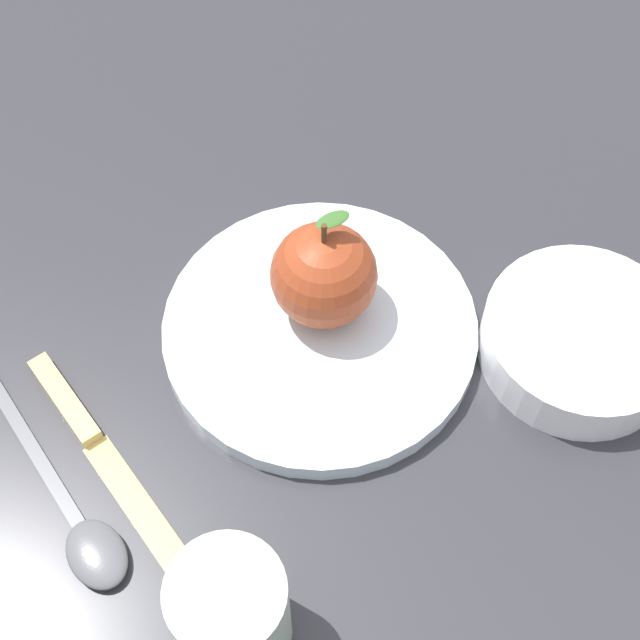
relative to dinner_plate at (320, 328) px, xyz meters
name	(u,v)px	position (x,y,z in m)	size (l,w,h in m)	color
ground_plane	(293,331)	(-0.01, 0.02, -0.01)	(2.40, 2.40, 0.00)	#2D2D33
dinner_plate	(320,328)	(0.00, 0.00, 0.00)	(0.22, 0.22, 0.02)	silver
apple	(324,275)	(0.01, 0.01, 0.04)	(0.07, 0.07, 0.09)	#9E3D1E
side_bowl	(582,337)	(0.08, -0.16, 0.01)	(0.14, 0.14, 0.04)	white
cup	(231,611)	(-0.20, -0.07, 0.04)	(0.06, 0.06, 0.08)	#B2C6B2
knife	(103,454)	(-0.16, 0.07, -0.01)	(0.09, 0.21, 0.01)	#D8B766
spoon	(80,526)	(-0.20, 0.05, 0.00)	(0.09, 0.18, 0.01)	#59595E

